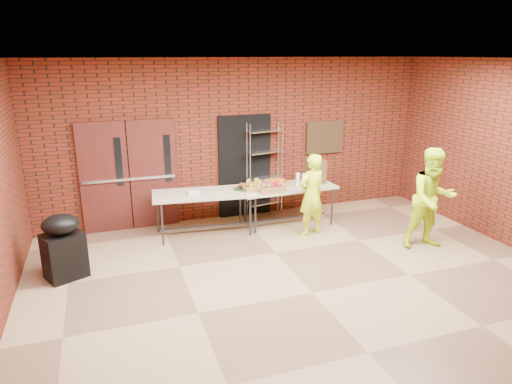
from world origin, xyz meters
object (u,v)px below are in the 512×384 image
table_left (206,196)px  volunteer_woman (312,195)px  table_right (286,190)px  covered_grill (63,246)px  wire_rack (265,170)px  volunteer_man (432,199)px  coffee_dispenser (315,171)px

table_left → volunteer_woman: volunteer_woman is taller
table_right → covered_grill: size_ratio=1.93×
table_left → table_right: table_left is taller
table_left → wire_rack: bearing=29.8°
table_left → table_right: size_ratio=1.04×
table_right → volunteer_woman: volunteer_woman is taller
wire_rack → table_right: (0.21, -0.67, -0.25)m
covered_grill → volunteer_man: size_ratio=0.57×
wire_rack → volunteer_man: 3.29m
table_left → volunteer_man: bearing=-21.9°
table_right → volunteer_man: (1.94, -1.83, 0.16)m
coffee_dispenser → volunteer_woman: volunteer_woman is taller
table_right → covered_grill: covered_grill is taller
table_left → covered_grill: (-2.43, -1.06, -0.23)m
table_left → table_right: bearing=3.9°
wire_rack → coffee_dispenser: wire_rack is taller
wire_rack → coffee_dispenser: size_ratio=4.14×
wire_rack → volunteer_man: size_ratio=1.10×
table_left → volunteer_woman: (1.84, -0.69, 0.04)m
covered_grill → volunteer_man: (5.96, -0.84, 0.38)m
covered_grill → table_right: bearing=-10.3°
volunteer_man → volunteer_woman: bearing=153.5°
wire_rack → volunteer_woman: size_ratio=1.26×
covered_grill → volunteer_woman: (4.27, 0.36, 0.27)m
table_right → coffee_dispenser: (0.64, 0.07, 0.30)m
table_left → volunteer_woman: size_ratio=1.31×
volunteer_woman → volunteer_man: size_ratio=0.87×
table_right → volunteer_woman: bearing=-70.8°
coffee_dispenser → volunteer_man: (1.29, -1.90, -0.14)m
wire_rack → volunteer_woman: wire_rack is taller
volunteer_man → table_right: bearing=145.6°
covered_grill → volunteer_man: 6.03m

